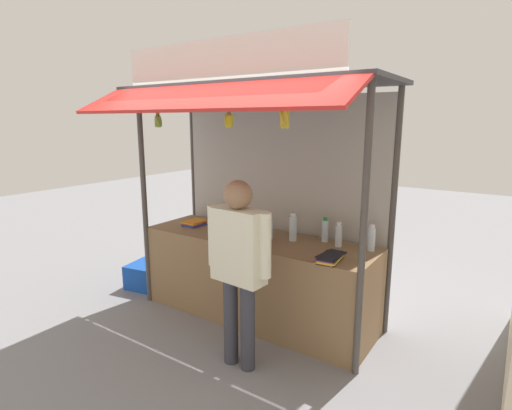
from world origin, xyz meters
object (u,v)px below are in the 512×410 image
Objects in this scene: water_bottle_right at (270,228)px; magazine_stack_left at (330,258)px; banana_bunch_leftmost at (285,118)px; plastic_crate at (148,275)px; water_bottle_far_left at (371,238)px; magazine_stack_center at (194,223)px; magazine_stack_rear_center at (257,243)px; water_bottle_mid_left at (293,228)px; water_bottle_far_right at (325,230)px; banana_bunch_rightmost at (158,121)px; magazine_stack_back_left at (232,238)px; banana_bunch_inner_right at (229,121)px; water_bottle_front_right at (339,235)px; vendor_person at (239,258)px.

magazine_stack_left is at bearing -18.96° from water_bottle_right.
water_bottle_right is at bearing 131.49° from banana_bunch_leftmost.
water_bottle_far_left is at bearing 7.35° from plastic_crate.
magazine_stack_rear_center is at bearing -12.40° from magazine_stack_center.
water_bottle_mid_left is at bearing -171.01° from water_bottle_far_left.
water_bottle_right is (-0.23, -0.08, -0.02)m from water_bottle_mid_left.
magazine_stack_rear_center is at bearing -135.93° from water_bottle_far_right.
water_bottle_far_left reaches higher than water_bottle_right.
banana_bunch_rightmost is at bearing -26.54° from plastic_crate.
water_bottle_right reaches higher than magazine_stack_left.
magazine_stack_center is 1.00× the size of magazine_stack_back_left.
magazine_stack_rear_center is 1.61m from banana_bunch_rightmost.
water_bottle_far_left is 0.53m from magazine_stack_left.
banana_bunch_inner_right reaches higher than water_bottle_far_right.
plastic_crate is at bearing 167.62° from banana_bunch_inner_right.
water_bottle_right is at bearing 161.04° from magazine_stack_left.
magazine_stack_center is 0.93× the size of banana_bunch_leftmost.
water_bottle_mid_left is at bearing 148.02° from magazine_stack_left.
magazine_stack_rear_center is (0.01, -0.26, -0.09)m from water_bottle_right.
banana_bunch_inner_right is at bearing -140.82° from water_bottle_front_right.
magazine_stack_back_left is at bearing -157.87° from water_bottle_far_left.
water_bottle_mid_left is 0.79m from water_bottle_far_left.
magazine_stack_left is at bearing -112.85° from water_bottle_far_left.
water_bottle_far_left is at bearing 9.14° from water_bottle_front_right.
banana_bunch_inner_right is at bearing -12.38° from plastic_crate.
banana_bunch_inner_right is (-0.12, -0.51, 1.10)m from water_bottle_right.
banana_bunch_inner_right is at bearing -120.57° from water_bottle_mid_left.
plastic_crate is (-1.78, 0.11, -0.77)m from magazine_stack_rear_center.
water_bottle_mid_left is at bearing 6.72° from plastic_crate.
magazine_stack_left is 2.69m from plastic_crate.
banana_bunch_leftmost is (0.46, -0.52, 1.12)m from water_bottle_right.
magazine_stack_rear_center reaches higher than plastic_crate.
banana_bunch_inner_right reaches higher than magazine_stack_back_left.
magazine_stack_center is at bearing -173.94° from water_bottle_front_right.
magazine_stack_center is at bearing 152.09° from banana_bunch_inner_right.
magazine_stack_rear_center is (0.27, 0.05, -0.02)m from magazine_stack_back_left.
water_bottle_far_right is at bearing 9.61° from plastic_crate.
magazine_stack_left is at bearing -60.86° from water_bottle_far_right.
plastic_crate is (-2.29, -0.39, -0.87)m from water_bottle_far_right.
water_bottle_right is 0.78× the size of magazine_stack_left.
water_bottle_right is 1.31m from banana_bunch_leftmost.
banana_bunch_rightmost reaches higher than magazine_stack_back_left.
magazine_stack_rear_center is at bearing -155.05° from water_bottle_far_left.
water_bottle_mid_left is 0.69m from magazine_stack_left.
banana_bunch_inner_right is 0.64× the size of plastic_crate.
water_bottle_far_left is (0.31, 0.05, 0.01)m from water_bottle_front_right.
water_bottle_far_right is at bearing 34.88° from magazine_stack_back_left.
water_bottle_front_right reaches higher than magazine_stack_center.
magazine_stack_rear_center is 0.66m from vendor_person.
banana_bunch_rightmost and banana_bunch_leftmost have the same top height.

